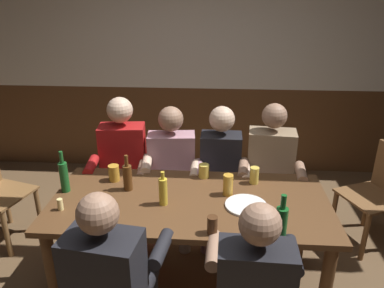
# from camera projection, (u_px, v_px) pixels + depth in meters

# --- Properties ---
(back_wall_upper) EXTENTS (6.33, 0.12, 1.51)m
(back_wall_upper) POSITION_uv_depth(u_px,v_px,m) (204.00, 20.00, 4.09)
(back_wall_upper) COLOR silver
(back_wall_wainscot) EXTENTS (6.33, 0.12, 1.02)m
(back_wall_wainscot) POSITION_uv_depth(u_px,v_px,m) (202.00, 128.00, 4.58)
(back_wall_wainscot) COLOR brown
(back_wall_wainscot) RESTS_ON ground_plane
(dining_table) EXTENTS (1.89, 0.87, 0.76)m
(dining_table) POSITION_uv_depth(u_px,v_px,m) (190.00, 213.00, 2.58)
(dining_table) COLOR brown
(dining_table) RESTS_ON ground_plane
(person_0) EXTENTS (0.55, 0.55, 1.26)m
(person_0) POSITION_uv_depth(u_px,v_px,m) (123.00, 164.00, 3.21)
(person_0) COLOR #AD1919
(person_0) RESTS_ON ground_plane
(person_1) EXTENTS (0.56, 0.52, 1.19)m
(person_1) POSITION_uv_depth(u_px,v_px,m) (171.00, 169.00, 3.20)
(person_1) COLOR #B78493
(person_1) RESTS_ON ground_plane
(person_2) EXTENTS (0.49, 0.51, 1.20)m
(person_2) POSITION_uv_depth(u_px,v_px,m) (220.00, 170.00, 3.17)
(person_2) COLOR black
(person_2) RESTS_ON ground_plane
(person_3) EXTENTS (0.55, 0.54, 1.23)m
(person_3) POSITION_uv_depth(u_px,v_px,m) (270.00, 170.00, 3.14)
(person_3) COLOR #997F60
(person_3) RESTS_ON ground_plane
(person_4) EXTENTS (0.56, 0.58, 1.21)m
(person_4) POSITION_uv_depth(u_px,v_px,m) (112.00, 277.00, 1.99)
(person_4) COLOR black
(person_4) RESTS_ON ground_plane
(person_5) EXTENTS (0.53, 0.52, 1.19)m
(person_5) POSITION_uv_depth(u_px,v_px,m) (253.00, 285.00, 1.95)
(person_5) COLOR black
(person_5) RESTS_ON ground_plane
(chair_empty_far_end) EXTENTS (0.58, 0.58, 0.88)m
(chair_empty_far_end) POSITION_uv_depth(u_px,v_px,m) (379.00, 193.00, 3.18)
(chair_empty_far_end) COLOR brown
(chair_empty_far_end) RESTS_ON ground_plane
(table_candle) EXTENTS (0.04, 0.04, 0.08)m
(table_candle) POSITION_uv_depth(u_px,v_px,m) (60.00, 204.00, 2.41)
(table_candle) COLOR #F9E08C
(table_candle) RESTS_ON dining_table
(plate_0) EXTENTS (0.28, 0.28, 0.01)m
(plate_0) POSITION_uv_depth(u_px,v_px,m) (246.00, 205.00, 2.46)
(plate_0) COLOR white
(plate_0) RESTS_ON dining_table
(bottle_0) EXTENTS (0.06, 0.06, 0.27)m
(bottle_0) POSITION_uv_depth(u_px,v_px,m) (127.00, 177.00, 2.63)
(bottle_0) COLOR #593314
(bottle_0) RESTS_ON dining_table
(bottle_1) EXTENTS (0.06, 0.06, 0.31)m
(bottle_1) POSITION_uv_depth(u_px,v_px,m) (64.00, 176.00, 2.60)
(bottle_1) COLOR #195923
(bottle_1) RESTS_ON dining_table
(bottle_2) EXTENTS (0.06, 0.06, 0.24)m
(bottle_2) POSITION_uv_depth(u_px,v_px,m) (163.00, 191.00, 2.45)
(bottle_2) COLOR gold
(bottle_2) RESTS_ON dining_table
(bottle_3) EXTENTS (0.07, 0.07, 0.28)m
(bottle_3) POSITION_uv_depth(u_px,v_px,m) (281.00, 221.00, 2.12)
(bottle_3) COLOR #195923
(bottle_3) RESTS_ON dining_table
(pint_glass_0) EXTENTS (0.07, 0.07, 0.13)m
(pint_glass_0) POSITION_uv_depth(u_px,v_px,m) (254.00, 175.00, 2.73)
(pint_glass_0) COLOR #E5C64C
(pint_glass_0) RESTS_ON dining_table
(pint_glass_1) EXTENTS (0.07, 0.07, 0.15)m
(pint_glass_1) POSITION_uv_depth(u_px,v_px,m) (228.00, 185.00, 2.57)
(pint_glass_1) COLOR gold
(pint_glass_1) RESTS_ON dining_table
(pint_glass_2) EXTENTS (0.08, 0.08, 0.10)m
(pint_glass_2) POSITION_uv_depth(u_px,v_px,m) (204.00, 171.00, 2.82)
(pint_glass_2) COLOR #E5C64C
(pint_glass_2) RESTS_ON dining_table
(pint_glass_3) EXTENTS (0.08, 0.08, 0.12)m
(pint_glass_3) POSITION_uv_depth(u_px,v_px,m) (114.00, 173.00, 2.77)
(pint_glass_3) COLOR gold
(pint_glass_3) RESTS_ON dining_table
(pint_glass_4) EXTENTS (0.06, 0.06, 0.11)m
(pint_glass_4) POSITION_uv_depth(u_px,v_px,m) (212.00, 225.00, 2.17)
(pint_glass_4) COLOR #4C2D19
(pint_glass_4) RESTS_ON dining_table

